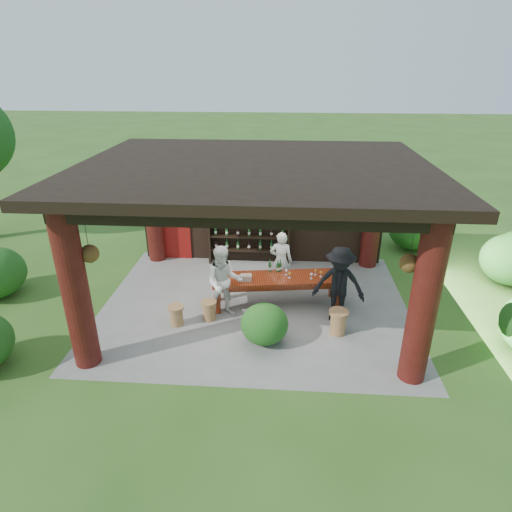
# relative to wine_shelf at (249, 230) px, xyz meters

# --- Properties ---
(ground) EXTENTS (90.00, 90.00, 0.00)m
(ground) POSITION_rel_wine_shelf_xyz_m (0.35, -2.45, -1.04)
(ground) COLOR #2D5119
(ground) RESTS_ON ground
(pavilion) EXTENTS (7.50, 6.00, 3.60)m
(pavilion) POSITION_rel_wine_shelf_xyz_m (0.34, -2.02, 1.09)
(pavilion) COLOR slate
(pavilion) RESTS_ON ground
(wine_shelf) EXTENTS (2.36, 0.36, 2.08)m
(wine_shelf) POSITION_rel_wine_shelf_xyz_m (0.00, 0.00, 0.00)
(wine_shelf) COLOR black
(wine_shelf) RESTS_ON ground
(tasting_table) EXTENTS (3.19, 1.22, 0.75)m
(tasting_table) POSITION_rel_wine_shelf_xyz_m (0.88, -2.35, -0.41)
(tasting_table) COLOR #581D0C
(tasting_table) RESTS_ON ground
(stool_near_left) EXTENTS (0.36, 0.36, 0.47)m
(stool_near_left) POSITION_rel_wine_shelf_xyz_m (-0.66, -3.16, -0.79)
(stool_near_left) COLOR brown
(stool_near_left) RESTS_ON ground
(stool_near_right) EXTENTS (0.43, 0.43, 0.56)m
(stool_near_right) POSITION_rel_wine_shelf_xyz_m (2.25, -3.51, -0.75)
(stool_near_right) COLOR brown
(stool_near_right) RESTS_ON ground
(stool_far_left) EXTENTS (0.36, 0.36, 0.48)m
(stool_far_left) POSITION_rel_wine_shelf_xyz_m (-1.36, -3.43, -0.79)
(stool_far_left) COLOR brown
(stool_far_left) RESTS_ON ground
(host) EXTENTS (0.62, 0.45, 1.60)m
(host) POSITION_rel_wine_shelf_xyz_m (0.96, -1.55, -0.25)
(host) COLOR white
(host) RESTS_ON ground
(guest_woman) EXTENTS (0.96, 0.81, 1.75)m
(guest_woman) POSITION_rel_wine_shelf_xyz_m (-0.32, -2.94, -0.17)
(guest_woman) COLOR silver
(guest_woman) RESTS_ON ground
(guest_man) EXTENTS (1.26, 0.86, 1.81)m
(guest_man) POSITION_rel_wine_shelf_xyz_m (2.28, -2.93, -0.14)
(guest_man) COLOR black
(guest_man) RESTS_ON ground
(table_bottles) EXTENTS (0.33, 0.13, 0.31)m
(table_bottles) POSITION_rel_wine_shelf_xyz_m (0.84, -2.05, -0.14)
(table_bottles) COLOR #194C1E
(table_bottles) RESTS_ON tasting_table
(table_glasses) EXTENTS (0.90, 0.28, 0.15)m
(table_glasses) POSITION_rel_wine_shelf_xyz_m (1.54, -2.28, -0.22)
(table_glasses) COLOR silver
(table_glasses) RESTS_ON tasting_table
(napkin_basket) EXTENTS (0.28, 0.21, 0.14)m
(napkin_basket) POSITION_rel_wine_shelf_xyz_m (0.15, -2.57, -0.22)
(napkin_basket) COLOR #BF6672
(napkin_basket) RESTS_ON tasting_table
(shrubs) EXTENTS (15.25, 8.09, 1.36)m
(shrubs) POSITION_rel_wine_shelf_xyz_m (3.12, -1.65, -0.50)
(shrubs) COLOR #194C14
(shrubs) RESTS_ON ground
(trees) EXTENTS (22.95, 9.25, 4.80)m
(trees) POSITION_rel_wine_shelf_xyz_m (3.95, -0.80, 2.32)
(trees) COLOR #3F2819
(trees) RESTS_ON ground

